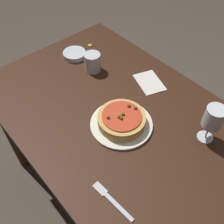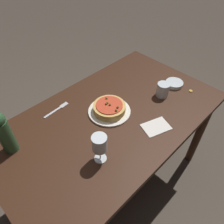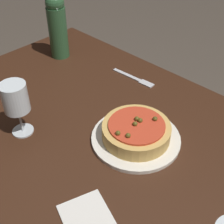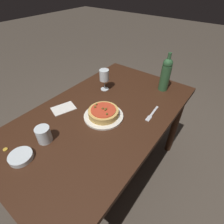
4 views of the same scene
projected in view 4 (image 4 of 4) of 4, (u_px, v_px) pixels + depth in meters
name	position (u px, v px, depth m)	size (l,w,h in m)	color
ground_plane	(105.00, 174.00, 1.67)	(14.00, 14.00, 0.00)	#4C4238
dining_table	(102.00, 123.00, 1.25)	(1.42, 0.82, 0.76)	#381E11
dinner_plate	(104.00, 116.00, 1.15)	(0.26, 0.26, 0.01)	white
pizza	(103.00, 112.00, 1.13)	(0.20, 0.20, 0.06)	tan
wine_glass	(104.00, 76.00, 1.34)	(0.07, 0.07, 0.17)	silver
wine_bottle	(166.00, 74.00, 1.33)	(0.07, 0.07, 0.30)	#2D5633
water_cup	(44.00, 134.00, 0.97)	(0.08, 0.08, 0.09)	silver
side_bowl	(21.00, 157.00, 0.89)	(0.12, 0.12, 0.03)	silver
fork	(152.00, 114.00, 1.17)	(0.18, 0.03, 0.00)	silver
paper_napkin	(64.00, 108.00, 1.22)	(0.18, 0.15, 0.00)	silver
bottle_cap	(5.00, 149.00, 0.94)	(0.02, 0.02, 0.01)	gold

